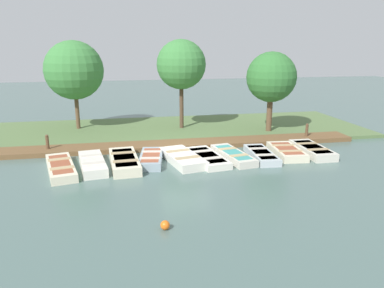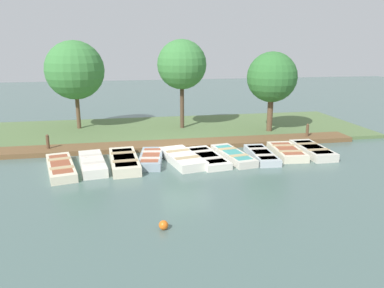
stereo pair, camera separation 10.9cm
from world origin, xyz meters
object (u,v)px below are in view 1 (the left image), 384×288
object	(u,v)px
rowboat_3	(151,158)
rowboat_6	(233,155)
rowboat_7	(261,155)
rowboat_4	(183,158)
rowboat_5	(207,158)
rowboat_8	(287,151)
park_tree_left	(181,65)
buoy	(165,225)
rowboat_0	(61,167)
mooring_post_far	(307,132)
park_tree_center	(271,77)
rowboat_1	(92,163)
park_tree_far_left	(74,70)
mooring_post_near	(48,144)
rowboat_9	(312,150)
rowboat_2	(124,161)

from	to	relation	value
rowboat_3	rowboat_6	distance (m)	3.89
rowboat_3	rowboat_7	bearing A→B (deg)	95.34
rowboat_4	rowboat_5	world-z (taller)	rowboat_4
rowboat_8	park_tree_left	world-z (taller)	park_tree_left
buoy	rowboat_7	bearing A→B (deg)	139.01
rowboat_4	park_tree_left	world-z (taller)	park_tree_left
rowboat_0	mooring_post_far	xyz separation A→B (m)	(-3.00, 12.97, 0.30)
rowboat_0	park_tree_center	xyz separation A→B (m)	(-4.90, 11.46, 3.22)
rowboat_7	park_tree_left	distance (m)	8.13
rowboat_4	rowboat_7	world-z (taller)	rowboat_4
rowboat_1	park_tree_center	xyz separation A→B (m)	(-4.68, 10.15, 3.20)
rowboat_5	rowboat_3	bearing A→B (deg)	-104.52
park_tree_far_left	park_tree_center	distance (m)	11.81
rowboat_7	park_tree_center	world-z (taller)	park_tree_center
rowboat_3	rowboat_0	bearing A→B (deg)	-73.29
mooring_post_far	park_tree_far_left	size ratio (longest dim) A/B	0.17
rowboat_8	park_tree_center	xyz separation A→B (m)	(-4.44, 0.86, 3.22)
park_tree_far_left	mooring_post_far	bearing A→B (deg)	69.66
rowboat_6	park_tree_left	bearing A→B (deg)	-176.93
mooring_post_near	park_tree_center	bearing A→B (deg)	98.68
rowboat_3	rowboat_6	bearing A→B (deg)	96.37
mooring_post_near	mooring_post_far	distance (m)	13.98
rowboat_0	rowboat_6	xyz separation A→B (m)	(-0.36, 7.81, -0.01)
rowboat_6	rowboat_4	bearing A→B (deg)	-97.86
rowboat_9	park_tree_left	world-z (taller)	park_tree_left
rowboat_5	park_tree_far_left	xyz separation A→B (m)	(-7.54, -6.50, 3.61)
rowboat_6	mooring_post_near	world-z (taller)	mooring_post_near
rowboat_4	rowboat_7	bearing A→B (deg)	76.52
rowboat_6	mooring_post_far	size ratio (longest dim) A/B	3.44
rowboat_2	park_tree_left	world-z (taller)	park_tree_left
rowboat_7	rowboat_0	bearing A→B (deg)	-85.26
rowboat_9	buoy	distance (m)	10.42
rowboat_2	park_tree_center	size ratio (longest dim) A/B	0.71
rowboat_1	rowboat_8	world-z (taller)	rowboat_1
rowboat_3	rowboat_9	world-z (taller)	rowboat_9
rowboat_0	park_tree_far_left	bearing A→B (deg)	167.12
rowboat_4	buoy	xyz separation A→B (m)	(6.33, -1.60, -0.06)
rowboat_9	park_tree_left	xyz separation A→B (m)	(-6.34, -5.54, 3.89)
rowboat_4	mooring_post_near	size ratio (longest dim) A/B	3.48
rowboat_1	park_tree_far_left	size ratio (longest dim) A/B	0.59
rowboat_2	park_tree_center	xyz separation A→B (m)	(-4.64, 8.76, 3.18)
rowboat_9	mooring_post_near	bearing A→B (deg)	-100.77
rowboat_1	rowboat_7	size ratio (longest dim) A/B	1.09
rowboat_5	mooring_post_far	size ratio (longest dim) A/B	3.44
rowboat_1	mooring_post_far	distance (m)	11.98
buoy	park_tree_center	distance (m)	13.77
rowboat_8	park_tree_far_left	xyz separation A→B (m)	(-7.34, -10.59, 3.59)
rowboat_0	rowboat_3	distance (m)	3.96
rowboat_9	rowboat_6	bearing A→B (deg)	-88.69
rowboat_8	park_tree_center	world-z (taller)	park_tree_center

